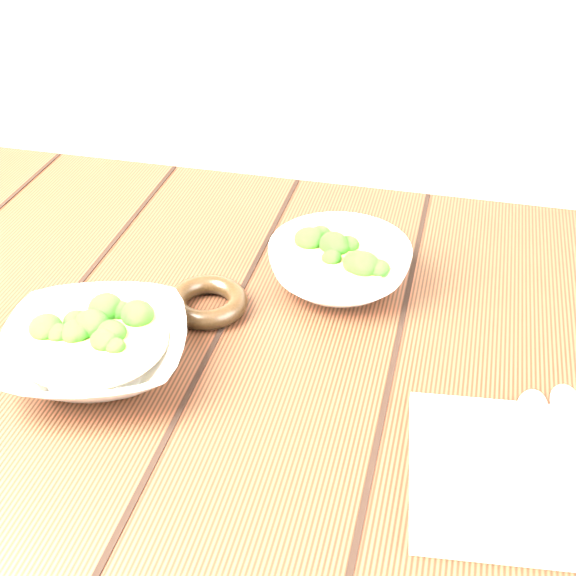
{
  "coord_description": "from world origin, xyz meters",
  "views": [
    {
      "loc": [
        0.23,
        -0.68,
        1.31
      ],
      "look_at": [
        0.05,
        0.04,
        0.8
      ],
      "focal_mm": 50.0,
      "sensor_mm": 36.0,
      "label": 1
    }
  ],
  "objects_px": {
    "trivet": "(207,302)",
    "napkin": "(538,478)",
    "soup_bowl_front": "(95,349)",
    "soup_bowl_back": "(339,264)",
    "table": "(240,414)"
  },
  "relations": [
    {
      "from": "soup_bowl_back",
      "to": "napkin",
      "type": "xyz_separation_m",
      "value": [
        0.24,
        -0.27,
        -0.02
      ]
    },
    {
      "from": "soup_bowl_back",
      "to": "trivet",
      "type": "relative_size",
      "value": 1.88
    },
    {
      "from": "trivet",
      "to": "napkin",
      "type": "height_order",
      "value": "trivet"
    },
    {
      "from": "soup_bowl_back",
      "to": "soup_bowl_front",
      "type": "bearing_deg",
      "value": -135.32
    },
    {
      "from": "soup_bowl_front",
      "to": "trivet",
      "type": "height_order",
      "value": "soup_bowl_front"
    },
    {
      "from": "soup_bowl_front",
      "to": "trivet",
      "type": "distance_m",
      "value": 0.15
    },
    {
      "from": "soup_bowl_front",
      "to": "soup_bowl_back",
      "type": "height_order",
      "value": "soup_bowl_back"
    },
    {
      "from": "table",
      "to": "trivet",
      "type": "distance_m",
      "value": 0.15
    },
    {
      "from": "trivet",
      "to": "table",
      "type": "bearing_deg",
      "value": -41.23
    },
    {
      "from": "table",
      "to": "trivet",
      "type": "height_order",
      "value": "trivet"
    },
    {
      "from": "table",
      "to": "napkin",
      "type": "bearing_deg",
      "value": -23.41
    },
    {
      "from": "napkin",
      "to": "table",
      "type": "bearing_deg",
      "value": 150.28
    },
    {
      "from": "soup_bowl_back",
      "to": "napkin",
      "type": "relative_size",
      "value": 0.79
    },
    {
      "from": "soup_bowl_front",
      "to": "soup_bowl_back",
      "type": "relative_size",
      "value": 1.34
    },
    {
      "from": "table",
      "to": "napkin",
      "type": "xyz_separation_m",
      "value": [
        0.33,
        -0.14,
        0.13
      ]
    }
  ]
}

